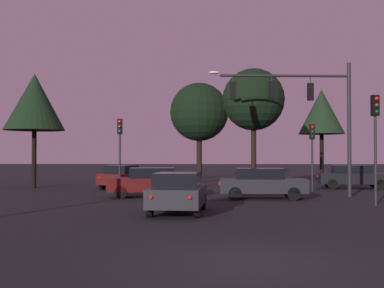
{
  "coord_description": "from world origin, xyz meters",
  "views": [
    {
      "loc": [
        -0.92,
        -10.0,
        2.19
      ],
      "look_at": [
        -1.69,
        16.74,
        2.78
      ],
      "focal_mm": 46.23,
      "sensor_mm": 36.0,
      "label": 1
    }
  ],
  "objects": [
    {
      "name": "ground_plane",
      "position": [
        0.0,
        24.5,
        0.0
      ],
      "size": [
        168.0,
        168.0,
        0.0
      ],
      "primitive_type": "plane",
      "color": "black",
      "rests_on": "ground"
    },
    {
      "name": "car_far_lane",
      "position": [
        -6.36,
        21.83,
        0.79
      ],
      "size": [
        2.76,
        4.24,
        1.52
      ],
      "color": "#4C0F0F",
      "rests_on": "ground"
    },
    {
      "name": "tree_behind_sign",
      "position": [
        8.03,
        28.52,
        5.51
      ],
      "size": [
        3.53,
        3.53,
        7.27
      ],
      "color": "black",
      "rests_on": "ground"
    },
    {
      "name": "car_crossing_left",
      "position": [
        -3.82,
        15.38,
        0.79
      ],
      "size": [
        4.42,
        2.14,
        1.52
      ],
      "color": "#4C0F0F",
      "rests_on": "ground"
    },
    {
      "name": "traffic_light_median",
      "position": [
        -5.95,
        18.53,
        3.04
      ],
      "size": [
        0.32,
        0.36,
        4.28
      ],
      "color": "#232326",
      "rests_on": "ground"
    },
    {
      "name": "tree_left_far",
      "position": [
        -1.58,
        36.11,
        6.17
      ],
      "size": [
        5.46,
        5.46,
        8.93
      ],
      "color": "black",
      "rests_on": "ground"
    },
    {
      "name": "car_crossing_right",
      "position": [
        1.85,
        14.58,
        0.79
      ],
      "size": [
        4.35,
        1.84,
        1.52
      ],
      "color": "#232328",
      "rests_on": "ground"
    },
    {
      "name": "tree_center_horizon",
      "position": [
        -12.31,
        22.33,
        5.68
      ],
      "size": [
        3.99,
        3.99,
        7.58
      ],
      "color": "black",
      "rests_on": "ground"
    },
    {
      "name": "traffic_light_corner_right",
      "position": [
        6.34,
        11.38,
        3.35
      ],
      "size": [
        0.34,
        0.37,
        4.76
      ],
      "color": "#232326",
      "rests_on": "ground"
    },
    {
      "name": "tree_right_cluster",
      "position": [
        1.99,
        20.4,
        5.57
      ],
      "size": [
        3.82,
        3.82,
        7.51
      ],
      "color": "black",
      "rests_on": "ground"
    },
    {
      "name": "car_parked_lot",
      "position": [
        8.61,
        22.32,
        0.8
      ],
      "size": [
        4.63,
        2.16,
        1.52
      ],
      "color": "black",
      "rests_on": "ground"
    },
    {
      "name": "traffic_signal_mast_arm",
      "position": [
        4.15,
        15.76,
        4.88
      ],
      "size": [
        7.42,
        0.67,
        6.99
      ],
      "color": "#232326",
      "rests_on": "ground"
    },
    {
      "name": "traffic_light_corner_left",
      "position": [
        5.41,
        19.67,
        2.85
      ],
      "size": [
        0.31,
        0.35,
        4.01
      ],
      "color": "#232326",
      "rests_on": "ground"
    },
    {
      "name": "car_nearside_lane",
      "position": [
        -1.97,
        8.47,
        0.79
      ],
      "size": [
        2.14,
        4.18,
        1.52
      ],
      "color": "#232328",
      "rests_on": "ground"
    }
  ]
}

